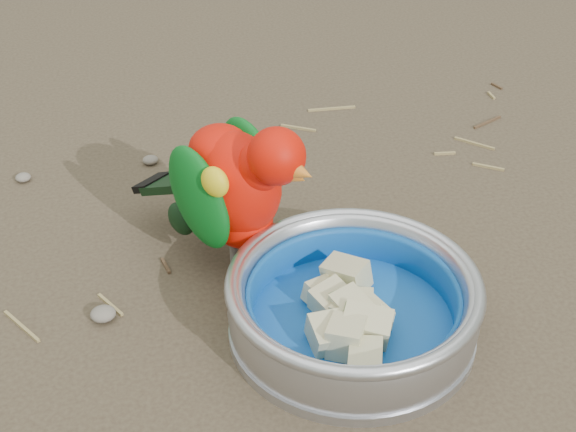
{
  "coord_description": "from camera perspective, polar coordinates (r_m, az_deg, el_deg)",
  "views": [
    {
      "loc": [
        -0.15,
        -0.51,
        0.5
      ],
      "look_at": [
        -0.02,
        0.09,
        0.08
      ],
      "focal_mm": 50.0,
      "sensor_mm": 36.0,
      "label": 1
    }
  ],
  "objects": [
    {
      "name": "ground",
      "position": [
        0.73,
        3.02,
        -8.76
      ],
      "size": [
        60.0,
        60.0,
        0.0
      ],
      "primitive_type": "plane",
      "color": "#45392A"
    },
    {
      "name": "food_bowl",
      "position": [
        0.73,
        4.55,
        -7.75
      ],
      "size": [
        0.22,
        0.22,
        0.02
      ],
      "primitive_type": "cylinder",
      "color": "#B2B2BA",
      "rests_on": "ground"
    },
    {
      "name": "bowl_wall",
      "position": [
        0.71,
        4.66,
        -5.96
      ],
      "size": [
        0.22,
        0.22,
        0.04
      ],
      "primitive_type": null,
      "color": "#B2B2BA",
      "rests_on": "food_bowl"
    },
    {
      "name": "fruit_wedges",
      "position": [
        0.71,
        4.63,
        -6.39
      ],
      "size": [
        0.13,
        0.13,
        0.03
      ],
      "primitive_type": null,
      "color": "#C3BC8B",
      "rests_on": "food_bowl"
    },
    {
      "name": "lory_parrot",
      "position": [
        0.76,
        -3.67,
        1.41
      ],
      "size": [
        0.2,
        0.22,
        0.16
      ],
      "primitive_type": null,
      "rotation": [
        0.0,
        0.0,
        -2.48
      ],
      "color": "red",
      "rests_on": "ground"
    },
    {
      "name": "ground_debris",
      "position": [
        0.78,
        2.66,
        -4.7
      ],
      "size": [
        0.9,
        0.8,
        0.01
      ],
      "primitive_type": null,
      "color": "olive",
      "rests_on": "ground"
    }
  ]
}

